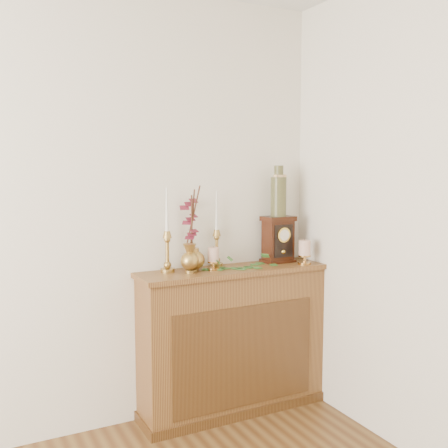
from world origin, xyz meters
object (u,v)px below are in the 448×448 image
bud_vase (190,259)px  candlestick_left (167,245)px  mantel_clock (278,240)px  candlestick_center (217,242)px  ceramic_vase (278,194)px  ginger_jar (191,232)px

bud_vase → candlestick_left: bearing=136.7°
candlestick_left → mantel_clock: size_ratio=1.66×
candlestick_center → ceramic_vase: ceramic_vase is taller
ceramic_vase → ginger_jar: bearing=177.9°
candlestick_left → mantel_clock: candlestick_left is taller
candlestick_center → ginger_jar: bearing=-172.2°
candlestick_left → bud_vase: 0.16m
candlestick_center → mantel_clock: size_ratio=1.56×
ginger_jar → ceramic_vase: bearing=-2.1°
bud_vase → ginger_jar: bearing=63.6°
mantel_clock → ceramic_vase: (-0.00, 0.00, 0.31)m
bud_vase → ceramic_vase: 0.77m
candlestick_center → mantel_clock: bearing=-6.8°
candlestick_left → candlestick_center: candlestick_left is taller
candlestick_center → ginger_jar: ginger_jar is taller
ceramic_vase → mantel_clock: bearing=-88.0°
mantel_clock → candlestick_left: bearing=176.7°
ginger_jar → mantel_clock: 0.63m
candlestick_left → bud_vase: candlestick_left is taller
ginger_jar → ceramic_vase: (0.62, -0.02, 0.22)m
candlestick_left → bud_vase: size_ratio=2.87×
candlestick_left → ceramic_vase: (0.78, -0.01, 0.29)m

